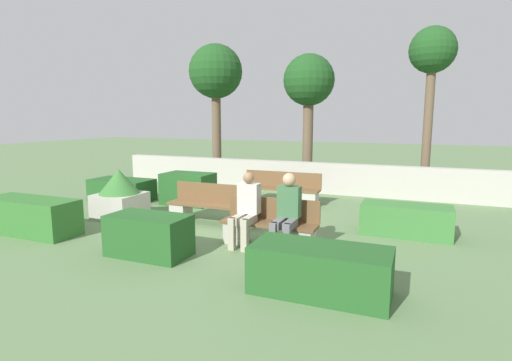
% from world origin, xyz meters
% --- Properties ---
extents(ground_plane, '(60.00, 60.00, 0.00)m').
position_xyz_m(ground_plane, '(0.00, 0.00, 0.00)').
color(ground_plane, '#607F51').
extents(perimeter_wall, '(12.00, 0.30, 0.92)m').
position_xyz_m(perimeter_wall, '(0.00, 4.31, 0.46)').
color(perimeter_wall, '#B7B2A8').
rests_on(perimeter_wall, ground_plane).
extents(bench_front, '(1.72, 0.48, 0.83)m').
position_xyz_m(bench_front, '(1.26, -1.00, 0.31)').
color(bench_front, brown).
rests_on(bench_front, ground_plane).
extents(bench_left_side, '(2.03, 0.48, 0.83)m').
position_xyz_m(bench_left_side, '(-0.40, -0.03, 0.32)').
color(bench_left_side, brown).
rests_on(bench_left_side, ground_plane).
extents(bench_right_side, '(2.11, 0.49, 0.83)m').
position_xyz_m(bench_right_side, '(0.29, 2.41, 0.33)').
color(bench_right_side, brown).
rests_on(bench_right_side, ground_plane).
extents(person_seated_man, '(0.38, 0.63, 1.33)m').
position_xyz_m(person_seated_man, '(1.62, -1.13, 0.73)').
color(person_seated_man, slate).
rests_on(person_seated_man, ground_plane).
extents(person_seated_woman, '(0.38, 0.63, 1.30)m').
position_xyz_m(person_seated_woman, '(0.87, -1.14, 0.71)').
color(person_seated_woman, '#B2A893').
rests_on(person_seated_woman, ground_plane).
extents(hedge_block_near_left, '(1.34, 0.71, 0.68)m').
position_xyz_m(hedge_block_near_left, '(-0.39, -2.25, 0.34)').
color(hedge_block_near_left, '#235623').
rests_on(hedge_block_near_left, ground_plane).
extents(hedge_block_near_right, '(1.28, 0.84, 0.82)m').
position_xyz_m(hedge_block_near_right, '(-1.94, 1.43, 0.41)').
color(hedge_block_near_right, '#235623').
rests_on(hedge_block_near_right, ground_plane).
extents(hedge_block_mid_left, '(1.66, 0.69, 0.60)m').
position_xyz_m(hedge_block_mid_left, '(3.47, 0.59, 0.30)').
color(hedge_block_mid_left, '#3D7A38').
rests_on(hedge_block_mid_left, ground_plane).
extents(hedge_block_mid_right, '(1.69, 0.90, 0.59)m').
position_xyz_m(hedge_block_mid_right, '(-3.88, 1.14, 0.29)').
color(hedge_block_mid_right, '#235623').
rests_on(hedge_block_mid_right, ground_plane).
extents(hedge_block_far_left, '(1.77, 0.80, 0.62)m').
position_xyz_m(hedge_block_far_left, '(2.56, -2.60, 0.31)').
color(hedge_block_far_left, '#235623').
rests_on(hedge_block_far_left, ground_plane).
extents(hedge_block_far_right, '(2.00, 0.73, 0.69)m').
position_xyz_m(hedge_block_far_right, '(-3.34, -2.09, 0.35)').
color(hedge_block_far_right, '#33702D').
rests_on(hedge_block_far_right, ground_plane).
extents(planter_corner_left, '(0.95, 0.95, 1.12)m').
position_xyz_m(planter_corner_left, '(-2.57, -0.44, 0.54)').
color(planter_corner_left, '#B7B2A8').
rests_on(planter_corner_left, ground_plane).
extents(tree_leftmost, '(1.91, 1.91, 4.86)m').
position_xyz_m(tree_leftmost, '(-3.29, 5.59, 3.79)').
color(tree_leftmost, brown).
rests_on(tree_leftmost, ground_plane).
extents(tree_center_left, '(1.67, 1.67, 4.31)m').
position_xyz_m(tree_center_left, '(0.15, 5.54, 3.34)').
color(tree_center_left, brown).
rests_on(tree_center_left, ground_plane).
extents(tree_center_right, '(1.33, 1.33, 4.87)m').
position_xyz_m(tree_center_right, '(3.81, 5.60, 3.97)').
color(tree_center_right, brown).
rests_on(tree_center_right, ground_plane).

